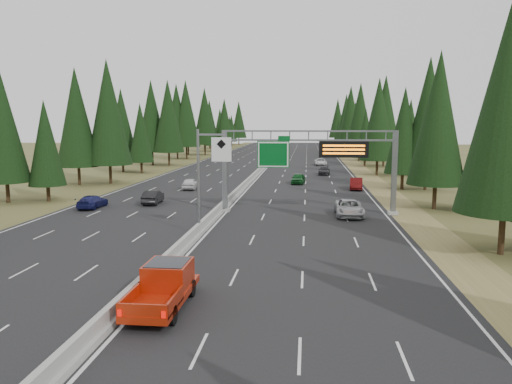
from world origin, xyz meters
TOP-DOWN VIEW (x-y plane):
  - road at (0.00, 80.00)m, footprint 32.00×260.00m
  - shoulder_right at (17.80, 80.00)m, footprint 3.60×260.00m
  - shoulder_left at (-17.80, 80.00)m, footprint 3.60×260.00m
  - median_barrier at (0.00, 80.00)m, footprint 0.70×260.00m
  - sign_gantry at (8.92, 34.88)m, footprint 16.75×0.98m
  - hov_sign_pole at (0.58, 24.97)m, footprint 2.80×0.50m
  - tree_row_right at (21.50, 77.81)m, footprint 12.02×239.53m
  - tree_row_left at (-21.86, 71.89)m, footprint 11.81×239.26m
  - silver_minivan at (12.06, 33.77)m, footprint 2.49×5.36m
  - red_pickup at (1.69, 9.99)m, footprint 2.12×5.94m
  - car_ahead_green at (6.95, 58.30)m, footprint 2.09×4.41m
  - car_ahead_dkred at (14.50, 52.75)m, footprint 1.99×4.61m
  - car_ahead_dkgrey at (11.00, 71.09)m, footprint 2.08×4.67m
  - car_ahead_white at (10.87, 90.11)m, footprint 2.51×5.00m
  - car_ahead_far at (1.50, 144.24)m, footprint 1.94×4.44m
  - car_onc_near at (-8.01, 38.87)m, footprint 1.77×4.38m
  - car_onc_blue at (-13.24, 35.59)m, footprint 1.85×4.48m
  - car_onc_white at (-6.88, 50.90)m, footprint 2.09×4.38m
  - car_onc_far at (-14.50, 110.97)m, footprint 2.58×4.84m

SIDE VIEW (x-z plane):
  - shoulder_right at x=17.80m, z-range 0.00..0.06m
  - shoulder_left at x=-17.80m, z-range 0.00..0.06m
  - road at x=0.00m, z-range 0.00..0.08m
  - median_barrier at x=0.00m, z-range -0.01..0.84m
  - car_onc_far at x=-14.50m, z-range 0.08..1.37m
  - car_onc_blue at x=-13.24m, z-range 0.08..1.37m
  - car_ahead_dkgrey at x=11.00m, z-range 0.08..1.41m
  - car_ahead_white at x=10.87m, z-range 0.08..1.44m
  - car_onc_near at x=-8.01m, z-range 0.08..1.50m
  - car_onc_white at x=-6.88m, z-range 0.08..1.52m
  - car_ahead_green at x=6.95m, z-range 0.08..1.54m
  - car_ahead_dkred at x=14.50m, z-range 0.08..1.56m
  - silver_minivan at x=12.06m, z-range 0.08..1.57m
  - car_ahead_far at x=1.50m, z-range 0.08..1.57m
  - red_pickup at x=1.69m, z-range 0.18..2.12m
  - hov_sign_pole at x=0.58m, z-range 0.72..8.72m
  - sign_gantry at x=8.92m, z-range 1.37..9.17m
  - tree_row_right at x=21.50m, z-range -0.07..18.21m
  - tree_row_left at x=-21.86m, z-range 0.05..18.84m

